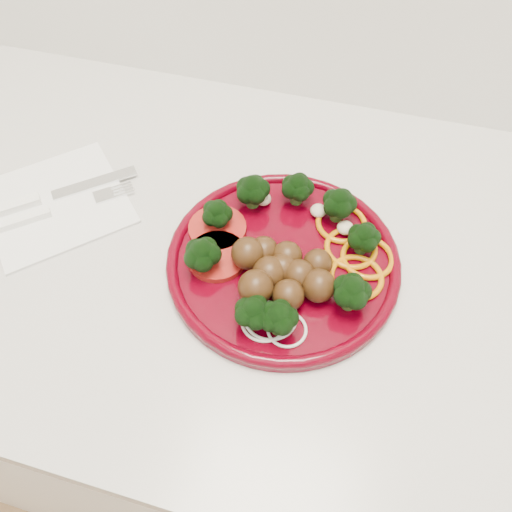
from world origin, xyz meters
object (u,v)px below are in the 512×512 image
(knife, at_px, (35,200))
(fork, at_px, (37,216))
(plate, at_px, (284,258))
(napkin, at_px, (57,202))

(knife, relative_size, fork, 1.12)
(plate, bearing_deg, knife, 178.29)
(fork, bearing_deg, plate, -38.48)
(napkin, relative_size, fork, 1.11)
(napkin, bearing_deg, knife, -161.82)
(knife, distance_m, fork, 0.03)
(plate, xyz_separation_m, fork, (-0.31, -0.01, -0.01))
(plate, bearing_deg, fork, -177.65)
(plate, relative_size, knife, 1.61)
(plate, height_order, fork, plate)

